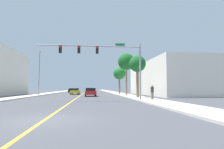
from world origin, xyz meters
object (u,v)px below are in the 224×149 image
car_gray (91,90)px  car_yellow (75,91)px  pedestrian (152,92)px  car_red (91,92)px  traffic_signal_mast (106,56)px  street_lamp (39,71)px  palm_far (119,74)px  car_black (72,90)px  palm_mid (126,62)px  car_green (91,91)px  palm_near (137,65)px

car_gray → car_yellow: size_ratio=1.03×
car_gray → pedestrian: (7.51, -37.31, 0.28)m
car_gray → car_red: (0.11, -24.87, 0.04)m
traffic_signal_mast → street_lamp: street_lamp is taller
car_gray → car_red: car_red is taller
palm_far → car_yellow: size_ratio=1.41×
car_black → car_gray: bearing=-23.2°
street_lamp → palm_far: (16.61, 5.84, -0.03)m
palm_mid → car_gray: (-6.87, 23.76, -5.73)m
car_red → car_gray: bearing=89.1°
palm_far → car_black: size_ratio=1.39×
palm_mid → car_green: size_ratio=1.81×
traffic_signal_mast → car_red: traffic_signal_mast is taller
palm_near → car_green: palm_near is taller
palm_far → car_red: size_ratio=1.39×
car_green → palm_far: bearing=-50.4°
palm_near → car_black: (-12.96, 34.62, -4.22)m
palm_near → palm_far: (-0.26, 16.66, -0.14)m
traffic_signal_mast → car_gray: (-1.87, 37.71, -4.43)m
palm_near → car_gray: palm_near is taller
palm_far → car_gray: size_ratio=1.36×
car_black → car_yellow: bearing=-82.1°
palm_near → car_yellow: bearing=121.8°
traffic_signal_mast → street_lamp: size_ratio=1.41×
street_lamp → palm_far: street_lamp is taller
street_lamp → palm_near: 20.04m
palm_far → car_gray: (-6.74, 15.43, -4.07)m
car_green → car_yellow: (-3.48, -7.74, -0.03)m
palm_mid → car_yellow: palm_mid is taller
traffic_signal_mast → car_red: bearing=97.8°
palm_mid → car_green: (-6.84, 16.26, -5.68)m
car_black → car_yellow: 17.95m
palm_near → car_green: 25.89m
pedestrian → palm_mid: bearing=105.3°
car_gray → car_black: bearing=156.5°
palm_near → car_black: bearing=110.5°
traffic_signal_mast → car_black: size_ratio=2.71×
car_red → palm_mid: bearing=8.2°
palm_near → palm_far: bearing=90.9°
car_red → street_lamp: bearing=159.0°
palm_far → car_black: bearing=125.3°
traffic_signal_mast → palm_far: (4.87, 22.28, -0.36)m
palm_near → car_gray: (-7.00, 32.09, -4.21)m
street_lamp → car_gray: street_lamp is taller
palm_near → car_gray: bearing=102.3°
street_lamp → car_black: street_lamp is taller
palm_far → car_gray: 17.32m
car_black → street_lamp: bearing=-99.5°
car_black → pedestrian: bearing=-71.5°
car_green → car_gray: car_green is taller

